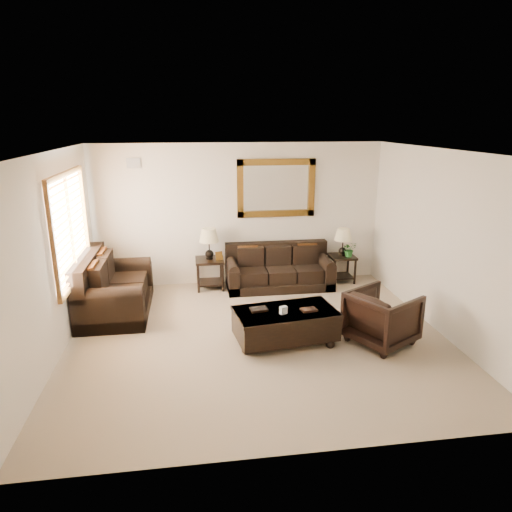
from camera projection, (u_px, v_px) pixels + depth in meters
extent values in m
cube|color=gray|center=(258.00, 337.00, 6.77)|extent=(5.50, 5.00, 0.01)
cube|color=white|center=(258.00, 151.00, 5.99)|extent=(5.50, 5.00, 0.01)
cube|color=silver|center=(239.00, 215.00, 8.75)|extent=(5.50, 0.01, 2.70)
cube|color=silver|center=(300.00, 326.00, 4.01)|extent=(5.50, 0.01, 2.70)
cube|color=silver|center=(52.00, 258.00, 6.01)|extent=(0.01, 5.00, 2.70)
cube|color=silver|center=(442.00, 243.00, 6.75)|extent=(0.01, 5.00, 2.70)
cube|color=white|center=(68.00, 228.00, 6.80)|extent=(0.01, 1.80, 1.50)
cube|color=maroon|center=(65.00, 174.00, 6.58)|extent=(0.06, 1.96, 0.08)
cube|color=maroon|center=(77.00, 278.00, 7.03)|extent=(0.06, 1.96, 0.08)
cube|color=maroon|center=(53.00, 244.00, 5.92)|extent=(0.06, 0.08, 1.50)
cube|color=maroon|center=(84.00, 215.00, 7.70)|extent=(0.06, 0.08, 1.50)
cube|color=maroon|center=(71.00, 228.00, 6.81)|extent=(0.05, 0.05, 1.50)
cube|color=#533810|center=(276.00, 188.00, 8.67)|extent=(1.50, 0.06, 1.10)
cube|color=white|center=(276.00, 188.00, 8.69)|extent=(1.26, 0.01, 0.86)
cube|color=#999999|center=(134.00, 163.00, 8.19)|extent=(0.25, 0.02, 0.18)
cube|color=black|center=(279.00, 283.00, 8.78)|extent=(2.00, 0.86, 0.16)
cube|color=black|center=(276.00, 252.00, 8.94)|extent=(2.00, 0.20, 0.41)
cube|color=black|center=(252.00, 275.00, 8.63)|extent=(0.51, 0.71, 0.25)
cube|color=black|center=(279.00, 273.00, 8.71)|extent=(0.51, 0.71, 0.25)
cube|color=black|center=(307.00, 272.00, 8.78)|extent=(0.51, 0.71, 0.25)
cube|color=black|center=(232.00, 277.00, 8.61)|extent=(0.20, 0.86, 0.48)
cylinder|color=black|center=(232.00, 265.00, 8.55)|extent=(0.20, 0.85, 0.20)
cube|color=black|center=(325.00, 273.00, 8.86)|extent=(0.20, 0.86, 0.48)
cylinder|color=black|center=(325.00, 261.00, 8.79)|extent=(0.20, 0.85, 0.20)
cube|color=#602F0C|center=(248.00, 256.00, 8.71)|extent=(0.38, 0.17, 0.39)
cube|color=#602F0C|center=(307.00, 253.00, 8.87)|extent=(0.38, 0.17, 0.39)
cube|color=black|center=(117.00, 306.00, 7.64)|extent=(1.06, 1.78, 0.20)
cube|color=black|center=(88.00, 270.00, 7.39)|extent=(0.24, 1.78, 0.50)
cube|color=black|center=(114.00, 299.00, 7.26)|extent=(0.87, 0.62, 0.30)
cube|color=black|center=(120.00, 286.00, 7.87)|extent=(0.87, 0.62, 0.30)
cube|color=black|center=(109.00, 314.00, 6.85)|extent=(1.06, 0.24, 0.59)
cylinder|color=black|center=(107.00, 296.00, 6.77)|extent=(1.04, 0.24, 0.24)
cube|color=black|center=(123.00, 280.00, 8.31)|extent=(1.06, 0.24, 0.59)
cylinder|color=black|center=(121.00, 265.00, 8.22)|extent=(1.04, 0.24, 0.24)
cube|color=#602F0C|center=(97.00, 278.00, 7.06)|extent=(0.21, 0.47, 0.48)
cube|color=#602F0C|center=(105.00, 263.00, 7.78)|extent=(0.21, 0.47, 0.48)
cube|color=black|center=(210.00, 260.00, 8.61)|extent=(0.53, 0.53, 0.05)
cube|color=black|center=(210.00, 282.00, 8.73)|extent=(0.45, 0.45, 0.03)
cylinder|color=black|center=(198.00, 279.00, 8.44)|extent=(0.05, 0.05, 0.53)
cylinder|color=black|center=(223.00, 278.00, 8.50)|extent=(0.05, 0.05, 0.53)
cylinder|color=black|center=(198.00, 271.00, 8.87)|extent=(0.05, 0.05, 0.53)
cylinder|color=black|center=(221.00, 270.00, 8.93)|extent=(0.05, 0.05, 0.53)
sphere|color=black|center=(209.00, 254.00, 8.57)|extent=(0.16, 0.16, 0.16)
cylinder|color=black|center=(209.00, 245.00, 8.52)|extent=(0.02, 0.02, 0.35)
cone|color=beige|center=(209.00, 235.00, 8.47)|extent=(0.37, 0.37, 0.25)
cube|color=#533810|center=(219.00, 256.00, 8.51)|extent=(0.15, 0.10, 0.16)
cube|color=black|center=(342.00, 257.00, 8.99)|extent=(0.49, 0.49, 0.04)
cube|color=black|center=(341.00, 276.00, 9.11)|extent=(0.41, 0.41, 0.03)
cylinder|color=black|center=(334.00, 273.00, 8.84)|extent=(0.04, 0.04, 0.49)
cylinder|color=black|center=(355.00, 272.00, 8.90)|extent=(0.04, 0.04, 0.49)
cylinder|color=black|center=(328.00, 267.00, 9.24)|extent=(0.04, 0.04, 0.49)
cylinder|color=black|center=(348.00, 266.00, 9.30)|extent=(0.04, 0.04, 0.49)
sphere|color=black|center=(342.00, 251.00, 8.96)|extent=(0.15, 0.15, 0.15)
cylinder|color=black|center=(343.00, 243.00, 8.92)|extent=(0.02, 0.02, 0.32)
cone|color=beige|center=(343.00, 235.00, 8.87)|extent=(0.34, 0.34, 0.23)
sphere|color=black|center=(246.00, 350.00, 6.28)|extent=(0.13, 0.13, 0.13)
sphere|color=black|center=(330.00, 344.00, 6.45)|extent=(0.13, 0.13, 0.13)
sphere|color=black|center=(242.00, 332.00, 6.80)|extent=(0.13, 0.13, 0.13)
sphere|color=black|center=(320.00, 328.00, 6.96)|extent=(0.13, 0.13, 0.13)
cube|color=black|center=(285.00, 323.00, 6.55)|extent=(1.50, 0.95, 0.40)
cube|color=black|center=(286.00, 312.00, 6.50)|extent=(1.53, 0.97, 0.04)
cube|color=black|center=(259.00, 309.00, 6.49)|extent=(0.26, 0.19, 0.03)
cube|color=black|center=(309.00, 310.00, 6.49)|extent=(0.24, 0.18, 0.03)
cube|color=white|center=(283.00, 310.00, 6.37)|extent=(0.12, 0.10, 0.11)
imported|color=black|center=(382.00, 315.00, 6.50)|extent=(1.09, 1.11, 0.85)
imported|color=#225E20|center=(349.00, 251.00, 8.88)|extent=(0.31, 0.33, 0.23)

